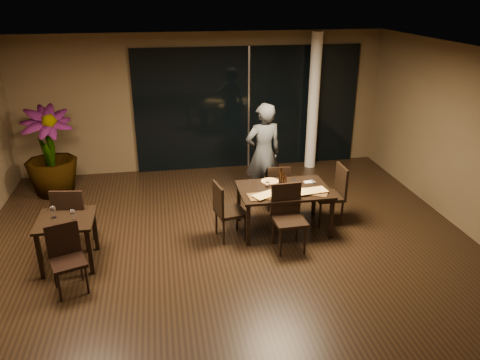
# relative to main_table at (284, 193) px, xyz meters

# --- Properties ---
(ground) EXTENTS (8.00, 8.00, 0.00)m
(ground) POSITION_rel_main_table_xyz_m (-1.00, -0.80, -0.68)
(ground) COLOR black
(ground) RESTS_ON ground
(wall_back) EXTENTS (8.00, 0.10, 3.00)m
(wall_back) POSITION_rel_main_table_xyz_m (-1.00, 3.25, 0.82)
(wall_back) COLOR brown
(wall_back) RESTS_ON ground
(ceiling) EXTENTS (8.00, 8.00, 0.04)m
(ceiling) POSITION_rel_main_table_xyz_m (-1.00, -0.80, 2.34)
(ceiling) COLOR silver
(ceiling) RESTS_ON wall_back
(window_panel) EXTENTS (5.00, 0.06, 2.70)m
(window_panel) POSITION_rel_main_table_xyz_m (0.00, 3.16, 0.67)
(window_panel) COLOR black
(window_panel) RESTS_ON ground
(column) EXTENTS (0.24, 0.24, 3.00)m
(column) POSITION_rel_main_table_xyz_m (1.40, 2.85, 0.82)
(column) COLOR white
(column) RESTS_ON ground
(main_table) EXTENTS (1.50, 1.00, 0.75)m
(main_table) POSITION_rel_main_table_xyz_m (0.00, 0.00, 0.00)
(main_table) COLOR black
(main_table) RESTS_ON ground
(side_table) EXTENTS (0.80, 0.80, 0.75)m
(side_table) POSITION_rel_main_table_xyz_m (-3.40, -0.50, -0.05)
(side_table) COLOR black
(side_table) RESTS_ON ground
(chair_main_far) EXTENTS (0.44, 0.44, 0.88)m
(chair_main_far) POSITION_rel_main_table_xyz_m (0.09, 0.76, -0.18)
(chair_main_far) COLOR black
(chair_main_far) RESTS_ON ground
(chair_main_near) EXTENTS (0.50, 0.50, 1.04)m
(chair_main_near) POSITION_rel_main_table_xyz_m (-0.08, -0.57, -0.10)
(chair_main_near) COLOR black
(chair_main_near) RESTS_ON ground
(chair_main_left) EXTENTS (0.53, 0.53, 0.98)m
(chair_main_left) POSITION_rel_main_table_xyz_m (-1.01, -0.15, -0.13)
(chair_main_left) COLOR black
(chair_main_left) RESTS_ON ground
(chair_main_right) EXTENTS (0.48, 0.48, 1.04)m
(chair_main_right) POSITION_rel_main_table_xyz_m (0.92, 0.13, -0.10)
(chair_main_right) COLOR black
(chair_main_right) RESTS_ON ground
(chair_side_far) EXTENTS (0.56, 0.56, 1.06)m
(chair_side_far) POSITION_rel_main_table_xyz_m (-3.39, -0.08, -0.09)
(chair_side_far) COLOR black
(chair_side_far) RESTS_ON ground
(chair_side_near) EXTENTS (0.56, 0.56, 0.94)m
(chair_side_near) POSITION_rel_main_table_xyz_m (-3.32, -1.13, -0.15)
(chair_side_near) COLOR black
(chair_side_near) RESTS_ON ground
(diner) EXTENTS (0.72, 0.54, 1.93)m
(diner) POSITION_rel_main_table_xyz_m (-0.09, 1.19, 0.29)
(diner) COLOR #303436
(diner) RESTS_ON ground
(potted_plant) EXTENTS (1.23, 1.23, 1.76)m
(potted_plant) POSITION_rel_main_table_xyz_m (-4.12, 2.25, 0.20)
(potted_plant) COLOR #1C511B
(potted_plant) RESTS_ON ground
(pizza_board_left) EXTENTS (0.62, 0.33, 0.01)m
(pizza_board_left) POSITION_rel_main_table_xyz_m (-0.35, -0.24, 0.08)
(pizza_board_left) COLOR #4B3318
(pizza_board_left) RESTS_ON main_table
(pizza_board_right) EXTENTS (0.59, 0.49, 0.01)m
(pizza_board_right) POSITION_rel_main_table_xyz_m (0.39, -0.23, 0.08)
(pizza_board_right) COLOR #482F17
(pizza_board_right) RESTS_ON main_table
(oblong_pizza_left) EXTENTS (0.50, 0.39, 0.02)m
(oblong_pizza_left) POSITION_rel_main_table_xyz_m (-0.35, -0.24, 0.10)
(oblong_pizza_left) COLOR #681A09
(oblong_pizza_left) RESTS_ON pizza_board_left
(oblong_pizza_right) EXTENTS (0.52, 0.29, 0.02)m
(oblong_pizza_right) POSITION_rel_main_table_xyz_m (0.39, -0.23, 0.10)
(oblong_pizza_right) COLOR maroon
(oblong_pizza_right) RESTS_ON pizza_board_right
(round_pizza) EXTENTS (0.30, 0.30, 0.01)m
(round_pizza) POSITION_rel_main_table_xyz_m (-0.16, 0.33, 0.08)
(round_pizza) COLOR red
(round_pizza) RESTS_ON main_table
(bottle_a) EXTENTS (0.06, 0.06, 0.29)m
(bottle_a) POSITION_rel_main_table_xyz_m (-0.01, 0.04, 0.22)
(bottle_a) COLOR black
(bottle_a) RESTS_ON main_table
(bottle_b) EXTENTS (0.06, 0.06, 0.26)m
(bottle_b) POSITION_rel_main_table_xyz_m (0.01, 0.01, 0.20)
(bottle_b) COLOR black
(bottle_b) RESTS_ON main_table
(bottle_c) EXTENTS (0.08, 0.08, 0.35)m
(bottle_c) POSITION_rel_main_table_xyz_m (-0.04, 0.08, 0.25)
(bottle_c) COLOR black
(bottle_c) RESTS_ON main_table
(tumbler_left) EXTENTS (0.07, 0.07, 0.08)m
(tumbler_left) POSITION_rel_main_table_xyz_m (-0.25, 0.13, 0.12)
(tumbler_left) COLOR white
(tumbler_left) RESTS_ON main_table
(tumbler_right) EXTENTS (0.09, 0.09, 0.10)m
(tumbler_right) POSITION_rel_main_table_xyz_m (0.21, 0.16, 0.12)
(tumbler_right) COLOR white
(tumbler_right) RESTS_ON main_table
(napkin_near) EXTENTS (0.18, 0.11, 0.01)m
(napkin_near) POSITION_rel_main_table_xyz_m (0.53, -0.11, 0.08)
(napkin_near) COLOR white
(napkin_near) RESTS_ON main_table
(napkin_far) EXTENTS (0.19, 0.12, 0.01)m
(napkin_far) POSITION_rel_main_table_xyz_m (0.50, 0.19, 0.08)
(napkin_far) COLOR silver
(napkin_far) RESTS_ON main_table
(wine_glass_a) EXTENTS (0.08, 0.08, 0.18)m
(wine_glass_a) POSITION_rel_main_table_xyz_m (-3.56, -0.44, 0.17)
(wine_glass_a) COLOR white
(wine_glass_a) RESTS_ON side_table
(wine_glass_b) EXTENTS (0.07, 0.07, 0.17)m
(wine_glass_b) POSITION_rel_main_table_xyz_m (-3.27, -0.58, 0.16)
(wine_glass_b) COLOR white
(wine_glass_b) RESTS_ON side_table
(side_napkin) EXTENTS (0.21, 0.17, 0.01)m
(side_napkin) POSITION_rel_main_table_xyz_m (-3.33, -0.69, 0.08)
(side_napkin) COLOR white
(side_napkin) RESTS_ON side_table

